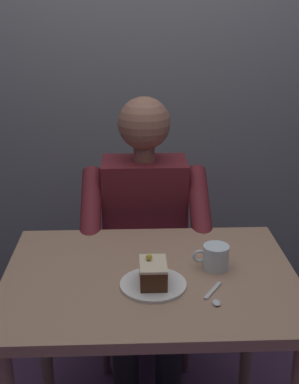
% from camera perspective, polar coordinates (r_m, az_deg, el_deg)
% --- Properties ---
extents(cafe_rear_panel, '(6.40, 0.12, 3.00)m').
position_cam_1_polar(cafe_rear_panel, '(2.78, -1.10, 18.63)').
color(cafe_rear_panel, gray).
rests_on(cafe_rear_panel, ground).
extents(dining_table, '(0.96, 0.72, 0.75)m').
position_cam_1_polar(dining_table, '(1.75, 0.07, -12.06)').
color(dining_table, '#A17B61').
rests_on(dining_table, ground).
extents(chair, '(0.42, 0.42, 0.89)m').
position_cam_1_polar(chair, '(2.43, -0.62, -6.48)').
color(chair, '#936767').
rests_on(chair, ground).
extents(seated_person, '(0.53, 0.58, 1.22)m').
position_cam_1_polar(seated_person, '(2.21, -0.50, -4.89)').
color(seated_person, maroon).
rests_on(seated_person, ground).
extents(dessert_plate, '(0.21, 0.21, 0.01)m').
position_cam_1_polar(dessert_plate, '(1.63, 0.41, -10.23)').
color(dessert_plate, white).
rests_on(dessert_plate, dining_table).
extents(cake_slice, '(0.08, 0.12, 0.09)m').
position_cam_1_polar(cake_slice, '(1.61, 0.41, -8.96)').
color(cake_slice, '#4A2916').
rests_on(cake_slice, dessert_plate).
extents(coffee_cup, '(0.12, 0.09, 0.08)m').
position_cam_1_polar(coffee_cup, '(1.73, 7.32, -7.11)').
color(coffee_cup, white).
rests_on(coffee_cup, dining_table).
extents(dessert_spoon, '(0.07, 0.14, 0.01)m').
position_cam_1_polar(dessert_spoon, '(1.58, 7.26, -11.49)').
color(dessert_spoon, silver).
rests_on(dessert_spoon, dining_table).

